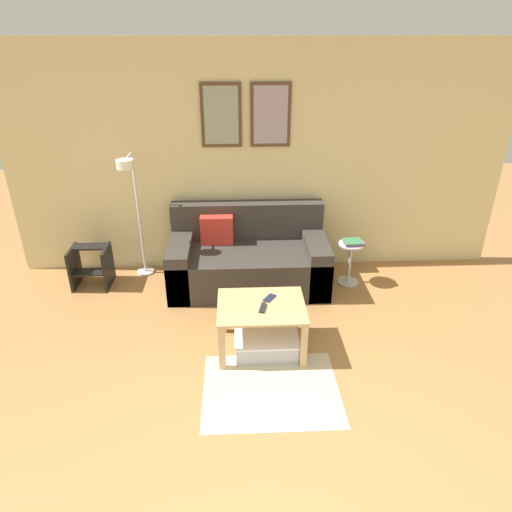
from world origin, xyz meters
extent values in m
cube|color=beige|center=(0.00, 3.56, 1.27)|extent=(5.60, 0.06, 2.55)
cube|color=#513823|center=(-0.40, 3.51, 1.79)|extent=(0.43, 0.02, 0.67)
cube|color=#939E8E|center=(-0.40, 3.50, 1.79)|extent=(0.36, 0.01, 0.60)
cube|color=#513823|center=(0.12, 3.51, 1.79)|extent=(0.43, 0.02, 0.67)
cube|color=#A393A8|center=(0.12, 3.50, 1.79)|extent=(0.36, 0.01, 0.60)
cube|color=#C1B299|center=(-0.02, 1.33, 0.00)|extent=(1.09, 0.88, 0.01)
cube|color=#38332D|center=(-0.14, 3.04, 0.22)|extent=(1.72, 0.90, 0.44)
cube|color=#38332D|center=(-0.14, 3.39, 0.65)|extent=(1.72, 0.20, 0.42)
cube|color=#38332D|center=(-0.88, 3.04, 0.28)|extent=(0.24, 0.90, 0.56)
cube|color=#38332D|center=(0.60, 3.04, 0.28)|extent=(0.24, 0.90, 0.56)
cube|color=red|center=(-0.49, 3.22, 0.60)|extent=(0.36, 0.14, 0.32)
cube|color=tan|center=(-0.07, 1.88, 0.45)|extent=(0.77, 0.61, 0.02)
cube|color=tan|center=(-0.41, 1.61, 0.22)|extent=(0.06, 0.06, 0.44)
cube|color=tan|center=(0.28, 1.61, 0.22)|extent=(0.06, 0.06, 0.44)
cube|color=tan|center=(-0.41, 2.14, 0.22)|extent=(0.06, 0.06, 0.44)
cube|color=tan|center=(0.28, 2.14, 0.22)|extent=(0.06, 0.06, 0.44)
cube|color=#B2B2B7|center=(-0.02, 1.84, 0.08)|extent=(0.54, 0.43, 0.16)
cube|color=silver|center=(-0.02, 1.84, 0.17)|extent=(0.56, 0.46, 0.02)
cylinder|color=silver|center=(-1.36, 3.38, 0.01)|extent=(0.20, 0.20, 0.02)
cylinder|color=silver|center=(-1.36, 3.38, 0.73)|extent=(0.03, 0.03, 1.41)
cylinder|color=silver|center=(-1.36, 3.21, 1.43)|extent=(0.02, 0.34, 0.02)
cylinder|color=white|center=(-1.36, 3.04, 1.40)|extent=(0.17, 0.17, 0.09)
cylinder|color=silver|center=(1.00, 3.03, 0.01)|extent=(0.24, 0.24, 0.01)
cylinder|color=silver|center=(1.00, 3.03, 0.24)|extent=(0.04, 0.04, 0.46)
cylinder|color=silver|center=(1.00, 3.03, 0.48)|extent=(0.29, 0.29, 0.02)
cube|color=#8C4C93|center=(1.02, 3.01, 0.50)|extent=(0.23, 0.15, 0.03)
cube|color=#387F4C|center=(1.00, 3.02, 0.52)|extent=(0.20, 0.19, 0.01)
cube|color=#232328|center=(-0.06, 1.82, 0.47)|extent=(0.07, 0.16, 0.02)
cube|color=#1E2338|center=(0.01, 1.98, 0.46)|extent=(0.13, 0.15, 0.01)
cube|color=black|center=(-2.09, 3.12, 0.23)|extent=(0.03, 0.37, 0.45)
cube|color=black|center=(-1.71, 3.12, 0.23)|extent=(0.03, 0.37, 0.45)
cube|color=black|center=(-1.90, 3.05, 0.19)|extent=(0.34, 0.17, 0.02)
cube|color=black|center=(-1.90, 3.18, 0.44)|extent=(0.34, 0.17, 0.02)
camera|label=1|loc=(-0.27, -1.47, 2.60)|focal=32.00mm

